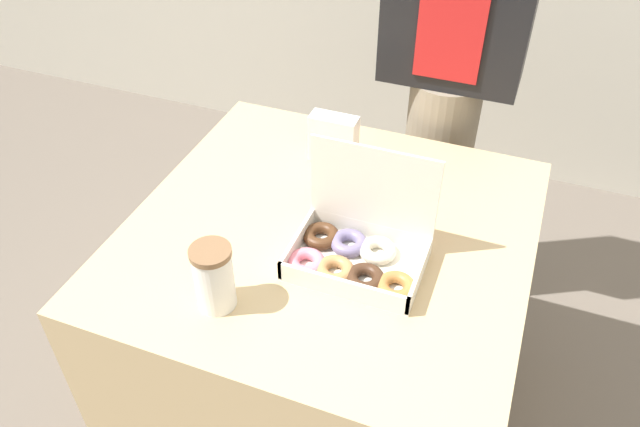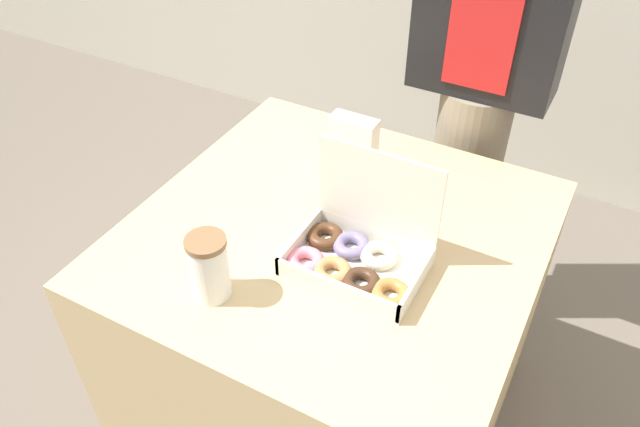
% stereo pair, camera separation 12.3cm
% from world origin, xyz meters
% --- Properties ---
extents(ground_plane, '(14.00, 14.00, 0.00)m').
position_xyz_m(ground_plane, '(0.00, 0.00, 0.00)').
color(ground_plane, '#665B51').
extents(table, '(0.89, 0.88, 0.72)m').
position_xyz_m(table, '(0.00, 0.00, 0.36)').
color(table, tan).
rests_on(table, ground_plane).
extents(donut_box, '(0.29, 0.20, 0.24)m').
position_xyz_m(donut_box, '(0.09, -0.08, 0.76)').
color(donut_box, white).
rests_on(donut_box, table).
extents(coffee_cup, '(0.08, 0.08, 0.14)m').
position_xyz_m(coffee_cup, '(-0.13, -0.29, 0.79)').
color(coffee_cup, white).
rests_on(coffee_cup, table).
extents(napkin_holder, '(0.12, 0.05, 0.13)m').
position_xyz_m(napkin_holder, '(-0.08, 0.26, 0.78)').
color(napkin_holder, silver).
rests_on(napkin_holder, table).
extents(person_customer, '(0.37, 0.21, 1.57)m').
position_xyz_m(person_customer, '(0.13, 0.59, 0.86)').
color(person_customer, gray).
rests_on(person_customer, ground_plane).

